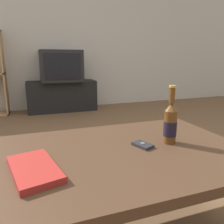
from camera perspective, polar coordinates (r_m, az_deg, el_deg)
The scene contains 7 objects.
back_wall at distance 3.91m, azimuth -15.61°, elevation 20.12°, with size 8.00×0.05×2.60m.
coffee_table at distance 1.00m, azimuth 0.79°, elevation -13.20°, with size 1.19×0.75×0.43m.
tv_stand at distance 3.66m, azimuth -12.89°, elevation 4.12°, with size 1.08×0.39×0.49m.
television at distance 3.61m, azimuth -13.29°, elevation 11.66°, with size 0.63×0.61×0.48m.
beer_bottle at distance 1.08m, azimuth 14.99°, elevation -2.82°, with size 0.06×0.06×0.28m.
cell_phone at distance 1.04m, azimuth 8.01°, elevation -8.51°, with size 0.09×0.11×0.02m.
table_book at distance 0.86m, azimuth -19.71°, elevation -13.79°, with size 0.20×0.30×0.02m.
Camera 1 is at (-0.31, -0.84, 0.83)m, focal length 35.00 mm.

